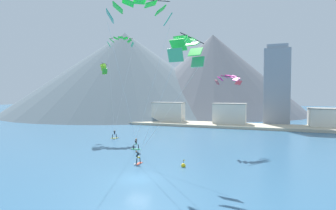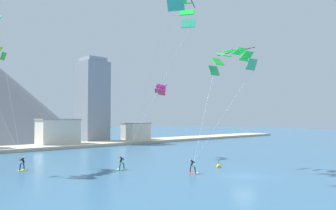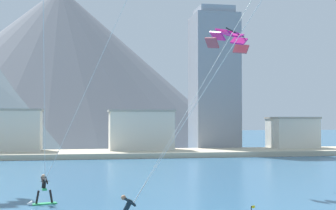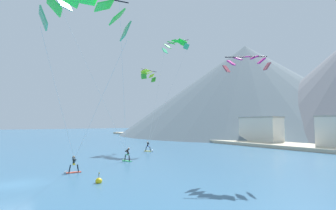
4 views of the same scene
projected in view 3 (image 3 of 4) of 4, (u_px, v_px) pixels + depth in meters
kitesurfer_mid_center at (41, 195)px, 27.57m from camera, size 1.78×0.89×1.83m
parafoil_kite_distant_high_outer at (229, 38)px, 37.68m from camera, size 4.44×4.27×1.80m
shoreline_strip at (117, 154)px, 64.28m from camera, size 180.00×10.00×0.70m
shore_building_harbour_front at (292, 134)px, 72.28m from camera, size 6.97×5.62×5.43m
shore_building_promenade_mid at (141, 132)px, 67.13m from camera, size 9.41×4.76×6.43m
shore_building_quay_east at (6, 132)px, 64.32m from camera, size 9.94×4.61×6.51m
highrise_tower at (214, 81)px, 75.32m from camera, size 7.00×7.00×23.03m
mountain_peak_west_ridge at (60, 63)px, 114.30m from camera, size 85.49×85.49×37.56m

